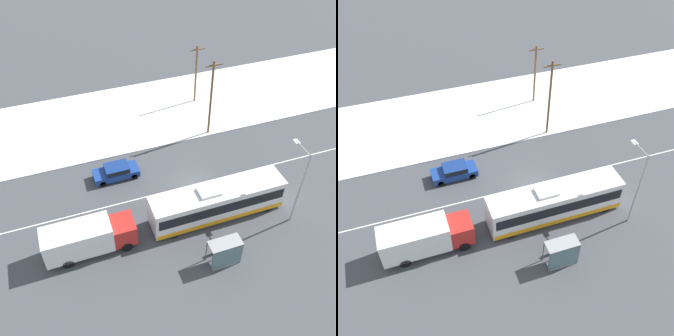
{
  "view_description": "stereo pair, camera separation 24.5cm",
  "coord_description": "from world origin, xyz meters",
  "views": [
    {
      "loc": [
        -10.97,
        -24.02,
        26.73
      ],
      "look_at": [
        -1.94,
        1.61,
        1.4
      ],
      "focal_mm": 42.0,
      "sensor_mm": 36.0,
      "label": 1
    },
    {
      "loc": [
        -10.74,
        -24.1,
        26.73
      ],
      "look_at": [
        -1.94,
        1.61,
        1.4
      ],
      "focal_mm": 42.0,
      "sensor_mm": 36.0,
      "label": 2
    }
  ],
  "objects": [
    {
      "name": "ground_plane",
      "position": [
        0.0,
        0.0,
        0.0
      ],
      "size": [
        120.0,
        120.0,
        0.0
      ],
      "primitive_type": "plane",
      "color": "#424449"
    },
    {
      "name": "snow_lot",
      "position": [
        0.0,
        12.85,
        0.06
      ],
      "size": [
        80.0,
        12.79,
        0.12
      ],
      "color": "white",
      "rests_on": "ground_plane"
    },
    {
      "name": "lane_marking_center",
      "position": [
        0.0,
        0.0,
        0.0
      ],
      "size": [
        60.0,
        0.12,
        0.0
      ],
      "color": "silver",
      "rests_on": "ground_plane"
    },
    {
      "name": "city_bus",
      "position": [
        0.54,
        -4.02,
        1.62
      ],
      "size": [
        11.84,
        2.57,
        3.33
      ],
      "color": "white",
      "rests_on": "ground_plane"
    },
    {
      "name": "box_truck",
      "position": [
        -10.7,
        -4.11,
        1.64
      ],
      "size": [
        7.31,
        2.3,
        2.96
      ],
      "color": "silver",
      "rests_on": "ground_plane"
    },
    {
      "name": "sedan_car",
      "position": [
        -6.57,
        3.47,
        0.78
      ],
      "size": [
        4.36,
        1.8,
        1.42
      ],
      "rotation": [
        0.0,
        0.0,
        3.14
      ],
      "color": "navy",
      "rests_on": "ground_plane"
    },
    {
      "name": "pedestrian_at_stop",
      "position": [
        -0.68,
        -7.72,
        1.01
      ],
      "size": [
        0.59,
        0.26,
        1.65
      ],
      "color": "#23232D",
      "rests_on": "ground_plane"
    },
    {
      "name": "bus_shelter",
      "position": [
        -0.95,
        -8.92,
        1.67
      ],
      "size": [
        2.57,
        1.2,
        2.4
      ],
      "color": "gray",
      "rests_on": "ground_plane"
    },
    {
      "name": "streetlamp",
      "position": [
        6.43,
        -6.35,
        4.7
      ],
      "size": [
        0.36,
        2.23,
        7.53
      ],
      "color": "#9EA3A8",
      "rests_on": "ground_plane"
    },
    {
      "name": "utility_pole_roadside",
      "position": [
        4.62,
        6.95,
        4.54
      ],
      "size": [
        1.8,
        0.24,
        8.71
      ],
      "color": "brown",
      "rests_on": "ground_plane"
    },
    {
      "name": "utility_pole_snowlot",
      "position": [
        5.59,
        13.28,
        3.8
      ],
      "size": [
        1.8,
        0.24,
        7.24
      ],
      "color": "brown",
      "rests_on": "ground_plane"
    }
  ]
}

